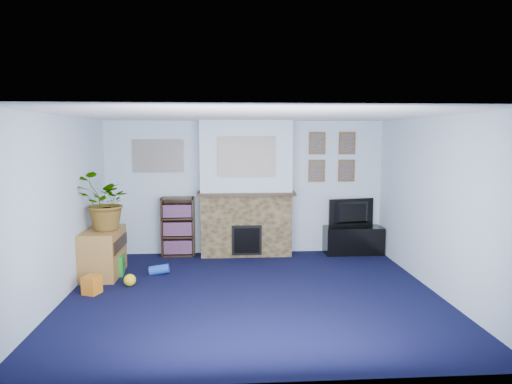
{
  "coord_description": "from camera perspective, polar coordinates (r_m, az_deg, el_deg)",
  "views": [
    {
      "loc": [
        -0.36,
        -5.97,
        2.14
      ],
      "look_at": [
        0.09,
        0.78,
        1.3
      ],
      "focal_mm": 32.0,
      "sensor_mm": 36.0,
      "label": 1
    }
  ],
  "objects": [
    {
      "name": "tv_stand",
      "position": [
        8.54,
        12.03,
        -6.03
      ],
      "size": [
        1.04,
        0.44,
        0.49
      ],
      "primitive_type": "cube",
      "color": "black",
      "rests_on": "ground"
    },
    {
      "name": "wall_right",
      "position": [
        6.68,
        21.56,
        -1.5
      ],
      "size": [
        0.04,
        4.5,
        2.4
      ],
      "primitive_type": "cube",
      "color": "silver",
      "rests_on": "ground"
    },
    {
      "name": "green_crate",
      "position": [
        7.46,
        -17.7,
        -8.8
      ],
      "size": [
        0.41,
        0.34,
        0.31
      ],
      "primitive_type": "cube",
      "rotation": [
        0.0,
        0.0,
        0.1
      ],
      "color": "#198C26",
      "rests_on": "ground"
    },
    {
      "name": "potted_plant",
      "position": [
        7.21,
        -18.51,
        -1.18
      ],
      "size": [
        1.02,
        1.03,
        0.87
      ],
      "primitive_type": "imported",
      "rotation": [
        0.0,
        0.0,
        4.01
      ],
      "color": "#26661E",
      "rests_on": "sideboard"
    },
    {
      "name": "portrait_tr",
      "position": [
        8.49,
        11.31,
        6.0
      ],
      "size": [
        0.3,
        0.03,
        0.4
      ],
      "primitive_type": "cube",
      "color": "brown",
      "rests_on": "wall_back"
    },
    {
      "name": "portrait_br",
      "position": [
        8.51,
        11.23,
        2.63
      ],
      "size": [
        0.3,
        0.03,
        0.4
      ],
      "primitive_type": "cube",
      "color": "brown",
      "rests_on": "wall_back"
    },
    {
      "name": "sideboard",
      "position": [
        7.42,
        -18.55,
        -7.26
      ],
      "size": [
        0.51,
        0.92,
        0.72
      ],
      "primitive_type": "cube",
      "color": "olive",
      "rests_on": "ground"
    },
    {
      "name": "mantel_clock",
      "position": [
        8.02,
        -1.61,
        0.5
      ],
      "size": [
        0.09,
        0.06,
        0.13
      ],
      "primitive_type": "cube",
      "color": "gold",
      "rests_on": "chimney_breast"
    },
    {
      "name": "collage_main",
      "position": [
        7.82,
        -1.2,
        4.44
      ],
      "size": [
        1.0,
        0.03,
        0.68
      ],
      "primitive_type": "cube",
      "color": "gray",
      "rests_on": "chimney_breast"
    },
    {
      "name": "ceiling",
      "position": [
        5.98,
        -0.39,
        9.58
      ],
      "size": [
        5.0,
        4.5,
        0.01
      ],
      "primitive_type": "cube",
      "color": "white",
      "rests_on": "wall_back"
    },
    {
      "name": "collage_left",
      "position": [
        8.29,
        -12.12,
        4.44
      ],
      "size": [
        0.9,
        0.03,
        0.58
      ],
      "primitive_type": "cube",
      "color": "gray",
      "rests_on": "wall_back"
    },
    {
      "name": "floor",
      "position": [
        6.35,
        -0.37,
        -12.61
      ],
      "size": [
        5.0,
        4.5,
        0.01
      ],
      "primitive_type": "cube",
      "color": "black",
      "rests_on": "ground"
    },
    {
      "name": "mantel_can",
      "position": [
        8.1,
        4.24,
        0.47
      ],
      "size": [
        0.05,
        0.05,
        0.11
      ],
      "primitive_type": "cylinder",
      "color": "orange",
      "rests_on": "chimney_breast"
    },
    {
      "name": "wall_left",
      "position": [
        6.41,
        -23.31,
        -1.93
      ],
      "size": [
        0.04,
        4.5,
        2.4
      ],
      "primitive_type": "cube",
      "color": "silver",
      "rests_on": "ground"
    },
    {
      "name": "portrait_bl",
      "position": [
        8.39,
        7.6,
        2.64
      ],
      "size": [
        0.3,
        0.03,
        0.4
      ],
      "primitive_type": "cube",
      "color": "brown",
      "rests_on": "wall_back"
    },
    {
      "name": "wall_back",
      "position": [
        8.28,
        -1.32,
        0.56
      ],
      "size": [
        5.0,
        0.04,
        2.4
      ],
      "primitive_type": "cube",
      "color": "silver",
      "rests_on": "ground"
    },
    {
      "name": "wall_front",
      "position": [
        3.85,
        1.66,
        -7.03
      ],
      "size": [
        5.0,
        0.04,
        2.4
      ],
      "primitive_type": "cube",
      "color": "silver",
      "rests_on": "ground"
    },
    {
      "name": "mantel_candle",
      "position": [
        8.05,
        1.34,
        0.59
      ],
      "size": [
        0.04,
        0.04,
        0.14
      ],
      "primitive_type": "cylinder",
      "color": "#B2BFC6",
      "rests_on": "chimney_breast"
    },
    {
      "name": "television",
      "position": [
        8.46,
        12.08,
        -2.58
      ],
      "size": [
        0.88,
        0.28,
        0.5
      ],
      "primitive_type": "imported",
      "rotation": [
        0.0,
        0.0,
        3.34
      ],
      "color": "black",
      "rests_on": "tv_stand"
    },
    {
      "name": "toy_ball",
      "position": [
        6.87,
        -15.5,
        -10.53
      ],
      "size": [
        0.17,
        0.17,
        0.17
      ],
      "primitive_type": "sphere",
      "color": "yellow",
      "rests_on": "ground"
    },
    {
      "name": "bookshelf",
      "position": [
        8.28,
        -9.71,
        -4.44
      ],
      "size": [
        0.58,
        0.28,
        1.05
      ],
      "color": "black",
      "rests_on": "ground"
    },
    {
      "name": "portrait_tl",
      "position": [
        8.36,
        7.65,
        6.06
      ],
      "size": [
        0.3,
        0.03,
        0.4
      ],
      "primitive_type": "cube",
      "color": "brown",
      "rests_on": "wall_back"
    },
    {
      "name": "toy_tube",
      "position": [
        7.33,
        -11.99,
        -9.47
      ],
      "size": [
        0.32,
        0.14,
        0.18
      ],
      "primitive_type": "cylinder",
      "rotation": [
        0.0,
        1.43,
        0.0
      ],
      "color": "blue",
      "rests_on": "ground"
    },
    {
      "name": "mantel_teddy",
      "position": [
        8.02,
        -5.35,
        0.43
      ],
      "size": [
        0.12,
        0.12,
        0.12
      ],
      "primitive_type": "sphere",
      "color": "slate",
      "rests_on": "chimney_breast"
    },
    {
      "name": "chimney_breast",
      "position": [
        8.08,
        -1.26,
        0.28
      ],
      "size": [
        1.72,
        0.5,
        2.4
      ],
      "color": "brown",
      "rests_on": "ground"
    },
    {
      "name": "toy_block",
      "position": [
        6.7,
        -19.83,
        -10.98
      ],
      "size": [
        0.26,
        0.26,
        0.25
      ],
      "primitive_type": "cube",
      "rotation": [
        0.0,
        0.0,
        -0.37
      ],
      "color": "orange",
      "rests_on": "ground"
    }
  ]
}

